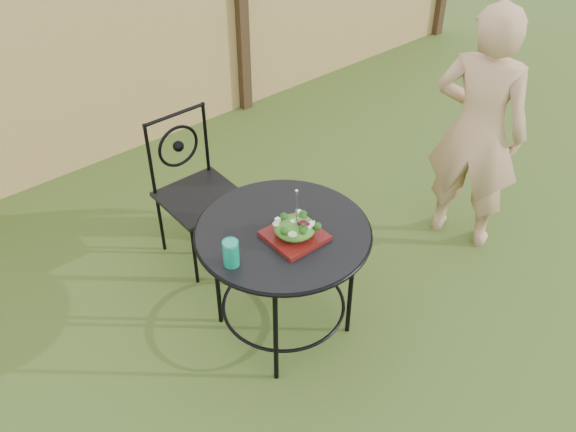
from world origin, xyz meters
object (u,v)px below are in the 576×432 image
Objects in this scene: diner at (478,131)px; salad_plate at (295,236)px; patio_chair at (195,186)px; patio_table at (283,250)px.

diner is 1.44m from salad_plate.
diner reaches higher than patio_chair.
salad_plate reaches higher than patio_table.
diner is at bearing -3.75° from patio_table.
patio_table is at bearing 97.43° from salad_plate.
patio_chair is (0.01, 0.88, -0.08)m from patio_table.
patio_chair is 3.52× the size of salad_plate.
patio_table is at bearing -90.73° from patio_chair.
diner reaches higher than salad_plate.
patio_chair is 0.59× the size of diner.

